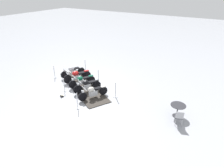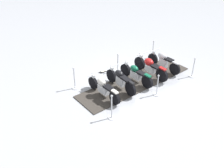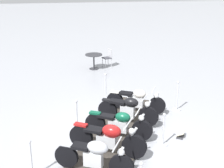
{
  "view_description": "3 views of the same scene",
  "coord_description": "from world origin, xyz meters",
  "px_view_note": "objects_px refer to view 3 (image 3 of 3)",
  "views": [
    {
      "loc": [
        8.76,
        -10.07,
        6.98
      ],
      "look_at": [
        2.56,
        0.15,
        0.82
      ],
      "focal_mm": 31.24,
      "sensor_mm": 36.0,
      "label": 1
    },
    {
      "loc": [
        10.2,
        2.99,
        6.62
      ],
      "look_at": [
        2.16,
        -0.36,
        1.07
      ],
      "focal_mm": 40.7,
      "sensor_mm": 36.0,
      "label": 2
    },
    {
      "loc": [
        -8.68,
        1.61,
        4.95
      ],
      "look_at": [
        1.64,
        -0.08,
        1.15
      ],
      "focal_mm": 51.96,
      "sensor_mm": 36.0,
      "label": 3
    }
  ],
  "objects_px": {
    "stanchion_right_mid": "(163,134)",
    "cafe_chair_near_table": "(108,57)",
    "motorcycle_black": "(128,109)",
    "cafe_table": "(94,58)",
    "motorcycle_maroon": "(108,137)",
    "stanchion_left_rear": "(106,91)",
    "stanchion_right_rear": "(177,100)",
    "info_placard": "(180,135)",
    "stanchion_left_front": "(32,165)",
    "motorcycle_forest": "(119,124)",
    "motorcycle_chrome": "(95,155)",
    "motorcycle_cream": "(136,100)",
    "stanchion_left_mid": "(77,121)"
  },
  "relations": [
    {
      "from": "cafe_chair_near_table",
      "to": "stanchion_left_rear",
      "type": "bearing_deg",
      "value": 59.96
    },
    {
      "from": "stanchion_right_rear",
      "to": "stanchion_right_mid",
      "type": "height_order",
      "value": "stanchion_right_rear"
    },
    {
      "from": "stanchion_left_front",
      "to": "stanchion_right_rear",
      "type": "height_order",
      "value": "stanchion_right_rear"
    },
    {
      "from": "cafe_table",
      "to": "cafe_chair_near_table",
      "type": "height_order",
      "value": "cafe_chair_near_table"
    },
    {
      "from": "motorcycle_black",
      "to": "stanchion_right_mid",
      "type": "distance_m",
      "value": 1.69
    },
    {
      "from": "motorcycle_cream",
      "to": "stanchion_left_front",
      "type": "bearing_deg",
      "value": -108.04
    },
    {
      "from": "motorcycle_maroon",
      "to": "motorcycle_forest",
      "type": "relative_size",
      "value": 1.05
    },
    {
      "from": "motorcycle_black",
      "to": "cafe_chair_near_table",
      "type": "height_order",
      "value": "motorcycle_black"
    },
    {
      "from": "stanchion_left_rear",
      "to": "cafe_table",
      "type": "relative_size",
      "value": 1.28
    },
    {
      "from": "info_placard",
      "to": "cafe_table",
      "type": "relative_size",
      "value": 0.46
    },
    {
      "from": "info_placard",
      "to": "cafe_chair_near_table",
      "type": "height_order",
      "value": "cafe_chair_near_table"
    },
    {
      "from": "stanchion_right_rear",
      "to": "info_placard",
      "type": "height_order",
      "value": "stanchion_right_rear"
    },
    {
      "from": "motorcycle_chrome",
      "to": "motorcycle_maroon",
      "type": "bearing_deg",
      "value": 88.83
    },
    {
      "from": "motorcycle_chrome",
      "to": "info_placard",
      "type": "height_order",
      "value": "motorcycle_chrome"
    },
    {
      "from": "motorcycle_maroon",
      "to": "stanchion_right_rear",
      "type": "distance_m",
      "value": 3.85
    },
    {
      "from": "stanchion_right_rear",
      "to": "motorcycle_maroon",
      "type": "bearing_deg",
      "value": 130.65
    },
    {
      "from": "cafe_table",
      "to": "motorcycle_black",
      "type": "bearing_deg",
      "value": -175.92
    },
    {
      "from": "motorcycle_forest",
      "to": "info_placard",
      "type": "xyz_separation_m",
      "value": [
        -0.29,
        -1.88,
        -0.4
      ]
    },
    {
      "from": "motorcycle_cream",
      "to": "stanchion_left_mid",
      "type": "distance_m",
      "value": 2.43
    },
    {
      "from": "motorcycle_cream",
      "to": "stanchion_left_rear",
      "type": "xyz_separation_m",
      "value": [
        1.24,
        0.94,
        -0.09
      ]
    },
    {
      "from": "motorcycle_black",
      "to": "stanchion_left_rear",
      "type": "bearing_deg",
      "value": 132.91
    },
    {
      "from": "stanchion_left_front",
      "to": "cafe_table",
      "type": "distance_m",
      "value": 9.13
    },
    {
      "from": "stanchion_left_front",
      "to": "cafe_chair_near_table",
      "type": "bearing_deg",
      "value": -19.94
    },
    {
      "from": "stanchion_left_rear",
      "to": "info_placard",
      "type": "bearing_deg",
      "value": -150.31
    },
    {
      "from": "stanchion_left_front",
      "to": "info_placard",
      "type": "distance_m",
      "value": 4.57
    },
    {
      "from": "stanchion_right_mid",
      "to": "cafe_chair_near_table",
      "type": "distance_m",
      "value": 8.11
    },
    {
      "from": "stanchion_left_rear",
      "to": "info_placard",
      "type": "distance_m",
      "value": 3.76
    },
    {
      "from": "motorcycle_cream",
      "to": "stanchion_right_rear",
      "type": "relative_size",
      "value": 1.76
    },
    {
      "from": "motorcycle_forest",
      "to": "info_placard",
      "type": "height_order",
      "value": "motorcycle_forest"
    },
    {
      "from": "motorcycle_cream",
      "to": "stanchion_left_front",
      "type": "relative_size",
      "value": 1.9
    },
    {
      "from": "stanchion_left_front",
      "to": "stanchion_right_rear",
      "type": "bearing_deg",
      "value": -56.65
    },
    {
      "from": "motorcycle_forest",
      "to": "stanchion_right_rear",
      "type": "xyz_separation_m",
      "value": [
        1.64,
        -2.45,
        -0.09
      ]
    },
    {
      "from": "stanchion_left_rear",
      "to": "cafe_table",
      "type": "height_order",
      "value": "stanchion_left_rear"
    },
    {
      "from": "motorcycle_maroon",
      "to": "stanchion_left_rear",
      "type": "xyz_separation_m",
      "value": [
        3.84,
        -0.49,
        -0.13
      ]
    },
    {
      "from": "motorcycle_chrome",
      "to": "motorcycle_black",
      "type": "height_order",
      "value": "motorcycle_black"
    },
    {
      "from": "stanchion_right_mid",
      "to": "cafe_chair_near_table",
      "type": "bearing_deg",
      "value": 2.8
    },
    {
      "from": "stanchion_left_front",
      "to": "stanchion_left_rear",
      "type": "relative_size",
      "value": 0.93
    },
    {
      "from": "info_placard",
      "to": "cafe_chair_near_table",
      "type": "distance_m",
      "value": 7.82
    },
    {
      "from": "stanchion_right_rear",
      "to": "motorcycle_chrome",
      "type": "bearing_deg",
      "value": 134.94
    },
    {
      "from": "cafe_chair_near_table",
      "to": "motorcycle_maroon",
      "type": "bearing_deg",
      "value": 61.14
    },
    {
      "from": "motorcycle_black",
      "to": "stanchion_right_mid",
      "type": "bearing_deg",
      "value": -33.97
    },
    {
      "from": "motorcycle_chrome",
      "to": "motorcycle_maroon",
      "type": "relative_size",
      "value": 0.94
    },
    {
      "from": "stanchion_right_mid",
      "to": "stanchion_left_front",
      "type": "bearing_deg",
      "value": 104.6
    },
    {
      "from": "cafe_table",
      "to": "stanchion_right_rear",
      "type": "bearing_deg",
      "value": -156.33
    },
    {
      "from": "info_placard",
      "to": "stanchion_left_front",
      "type": "bearing_deg",
      "value": -44.38
    },
    {
      "from": "stanchion_right_rear",
      "to": "motorcycle_forest",
      "type": "bearing_deg",
      "value": 123.75
    },
    {
      "from": "motorcycle_forest",
      "to": "stanchion_right_mid",
      "type": "relative_size",
      "value": 1.91
    },
    {
      "from": "stanchion_right_mid",
      "to": "cafe_table",
      "type": "height_order",
      "value": "stanchion_right_mid"
    },
    {
      "from": "motorcycle_forest",
      "to": "stanchion_right_mid",
      "type": "height_order",
      "value": "stanchion_right_mid"
    },
    {
      "from": "motorcycle_maroon",
      "to": "motorcycle_black",
      "type": "relative_size",
      "value": 1.1
    }
  ]
}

